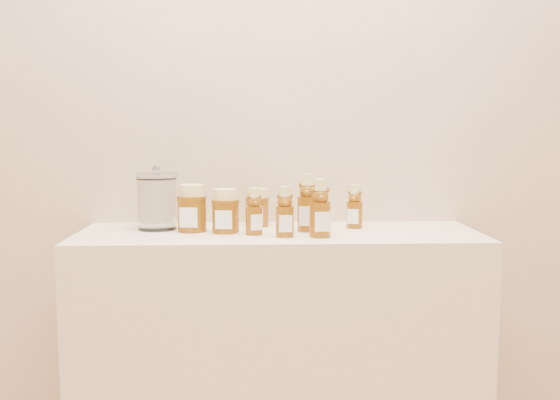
{
  "coord_description": "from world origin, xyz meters",
  "views": [
    {
      "loc": [
        -0.06,
        -0.29,
        1.21
      ],
      "look_at": [
        0.0,
        1.52,
        1.0
      ],
      "focal_mm": 40.0,
      "sensor_mm": 36.0,
      "label": 1
    }
  ],
  "objects_px": {
    "honey_jar_left": "(192,208)",
    "glass_canister": "(157,199)",
    "display_table": "(279,377)",
    "bear_bottle_front_left": "(285,208)",
    "bear_bottle_back_left": "(254,208)"
  },
  "relations": [
    {
      "from": "display_table",
      "to": "glass_canister",
      "type": "xyz_separation_m",
      "value": [
        -0.37,
        0.06,
        0.54
      ]
    },
    {
      "from": "glass_canister",
      "to": "bear_bottle_back_left",
      "type": "bearing_deg",
      "value": -19.65
    },
    {
      "from": "bear_bottle_front_left",
      "to": "honey_jar_left",
      "type": "height_order",
      "value": "bear_bottle_front_left"
    },
    {
      "from": "display_table",
      "to": "glass_canister",
      "type": "distance_m",
      "value": 0.66
    },
    {
      "from": "bear_bottle_back_left",
      "to": "bear_bottle_front_left",
      "type": "distance_m",
      "value": 0.1
    },
    {
      "from": "display_table",
      "to": "bear_bottle_front_left",
      "type": "distance_m",
      "value": 0.54
    },
    {
      "from": "honey_jar_left",
      "to": "glass_canister",
      "type": "xyz_separation_m",
      "value": [
        -0.11,
        0.04,
        0.02
      ]
    },
    {
      "from": "display_table",
      "to": "bear_bottle_front_left",
      "type": "relative_size",
      "value": 7.35
    },
    {
      "from": "glass_canister",
      "to": "display_table",
      "type": "bearing_deg",
      "value": -9.94
    },
    {
      "from": "bear_bottle_back_left",
      "to": "honey_jar_left",
      "type": "xyz_separation_m",
      "value": [
        -0.19,
        0.07,
        -0.01
      ]
    },
    {
      "from": "bear_bottle_front_left",
      "to": "honey_jar_left",
      "type": "distance_m",
      "value": 0.29
    },
    {
      "from": "glass_canister",
      "to": "honey_jar_left",
      "type": "bearing_deg",
      "value": -20.22
    },
    {
      "from": "bear_bottle_back_left",
      "to": "honey_jar_left",
      "type": "bearing_deg",
      "value": 142.67
    },
    {
      "from": "bear_bottle_back_left",
      "to": "display_table",
      "type": "bearing_deg",
      "value": 11.28
    },
    {
      "from": "display_table",
      "to": "honey_jar_left",
      "type": "bearing_deg",
      "value": 174.69
    }
  ]
}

